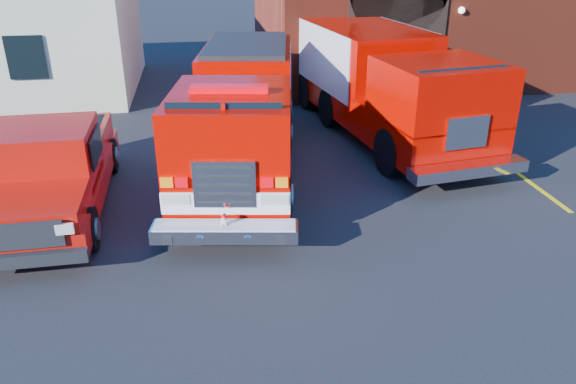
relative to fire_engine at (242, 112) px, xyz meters
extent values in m
plane|color=black|center=(0.45, -3.43, -1.49)|extent=(100.00, 100.00, 0.00)
cube|color=#DFB70B|center=(6.95, -2.43, -1.49)|extent=(0.12, 3.00, 0.01)
cube|color=#DFB70B|center=(6.95, 0.57, -1.49)|extent=(0.12, 3.00, 0.01)
cube|color=#DFB70B|center=(6.95, 3.57, -1.49)|extent=(0.12, 3.00, 0.01)
cube|color=black|center=(5.95, 5.55, 0.51)|extent=(3.60, 0.12, 4.00)
cube|color=black|center=(-6.55, 5.54, 0.51)|extent=(1.20, 0.10, 1.40)
cylinder|color=black|center=(-1.56, -2.92, -0.95)|extent=(0.51, 1.11, 1.07)
cylinder|color=black|center=(0.56, -3.26, -0.95)|extent=(0.51, 1.11, 1.07)
cube|color=#BA0700|center=(0.00, 0.00, -0.66)|extent=(3.81, 9.06, 0.88)
cube|color=#BA0700|center=(0.36, 2.21, 0.46)|extent=(3.09, 4.63, 1.56)
cube|color=#BA0700|center=(-0.45, -2.80, 0.51)|extent=(2.91, 3.47, 1.46)
cube|color=black|center=(-0.64, -4.00, 0.90)|extent=(2.13, 0.42, 0.92)
cube|color=#ED020C|center=(-0.45, -2.80, 1.32)|extent=(1.59, 0.58, 0.14)
cube|color=white|center=(-0.70, -4.36, -0.47)|extent=(2.42, 0.45, 0.43)
cube|color=silver|center=(-0.70, -4.37, -0.08)|extent=(1.17, 0.24, 0.92)
cube|color=silver|center=(-0.75, -4.63, -0.93)|extent=(2.78, 0.96, 0.27)
cube|color=#B7B7BF|center=(-0.86, 2.41, 0.46)|extent=(0.60, 3.48, 1.27)
cube|color=#B7B7BF|center=(1.57, 2.02, 0.46)|extent=(0.60, 3.48, 1.27)
sphere|color=#E1B78C|center=(-0.75, -4.63, -0.71)|extent=(0.15, 0.15, 0.13)
sphere|color=#E1B78C|center=(-0.75, -4.63, -0.62)|extent=(0.12, 0.12, 0.10)
sphere|color=#E1B78C|center=(-0.78, -4.62, -0.58)|extent=(0.05, 0.05, 0.04)
sphere|color=#E1B78C|center=(-0.70, -4.63, -0.58)|extent=(0.05, 0.05, 0.04)
ellipsoid|color=red|center=(-0.75, -4.63, -0.59)|extent=(0.12, 0.12, 0.06)
cylinder|color=red|center=(-0.75, -4.64, -0.60)|extent=(0.14, 0.14, 0.01)
cylinder|color=black|center=(-3.35, -3.88, -1.05)|extent=(0.33, 0.88, 0.88)
cube|color=#AD0F08|center=(-4.36, -1.88, -0.89)|extent=(2.32, 6.07, 0.49)
cube|color=#AD0F08|center=(-4.31, -4.01, -0.45)|extent=(2.05, 1.69, 0.38)
cube|color=#AD0F08|center=(-4.35, -2.21, -0.01)|extent=(2.06, 2.01, 1.09)
cube|color=#AD0F08|center=(-4.40, -0.13, -0.45)|extent=(2.07, 2.34, 0.60)
cube|color=black|center=(-4.29, -4.98, -1.00)|extent=(2.23, 0.20, 0.24)
cylinder|color=black|center=(3.64, -1.15, -0.88)|extent=(0.56, 1.26, 1.21)
cylinder|color=black|center=(6.04, -0.80, -0.88)|extent=(0.56, 1.26, 1.21)
cube|color=#BA0700|center=(4.40, 2.08, -0.55)|extent=(4.00, 9.14, 0.99)
cube|color=#BA0700|center=(4.16, 3.72, 0.72)|extent=(3.53, 5.86, 1.66)
cube|color=#BA0700|center=(4.84, -0.98, 0.61)|extent=(3.11, 3.02, 1.44)
cube|color=#B7B7BF|center=(2.78, 3.52, 0.61)|extent=(0.71, 4.59, 1.88)
cube|color=#B7B7BF|center=(5.53, 3.92, 0.61)|extent=(0.71, 4.59, 1.88)
cube|color=silver|center=(5.07, -2.56, -0.88)|extent=(3.02, 0.92, 0.28)
camera|label=1|loc=(-1.03, -13.92, 4.13)|focal=35.00mm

